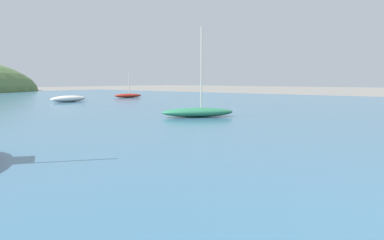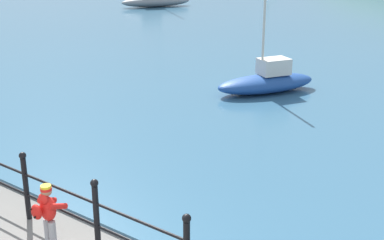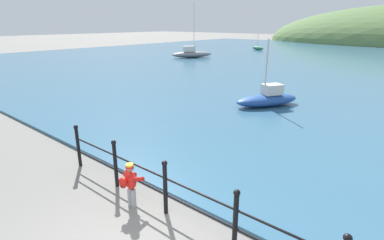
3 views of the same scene
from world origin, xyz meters
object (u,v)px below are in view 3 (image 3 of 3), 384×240
boat_nearest_quay (192,54)px  boat_red_dinghy (258,48)px  boat_green_fishing (267,99)px  child_in_coat (130,181)px  mooring_buoy (272,90)px

boat_nearest_quay → boat_red_dinghy: (0.93, 13.57, -0.16)m
boat_nearest_quay → boat_green_fishing: 20.85m
child_in_coat → boat_green_fishing: boat_green_fishing is taller
boat_nearest_quay → boat_green_fishing: bearing=-40.0°
boat_nearest_quay → mooring_buoy: (14.93, -10.80, -0.23)m
child_in_coat → boat_green_fishing: bearing=98.8°
child_in_coat → mooring_buoy: child_in_coat is taller
boat_nearest_quay → mooring_buoy: boat_nearest_quay is taller
child_in_coat → boat_green_fishing: (-1.43, 9.21, -0.17)m
boat_green_fishing → child_in_coat: bearing=-81.2°
boat_green_fishing → boat_red_dinghy: bearing=119.2°
boat_nearest_quay → boat_red_dinghy: boat_nearest_quay is taller
child_in_coat → boat_nearest_quay: boat_nearest_quay is taller
boat_red_dinghy → mooring_buoy: boat_red_dinghy is taller
boat_nearest_quay → boat_red_dinghy: size_ratio=2.57×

